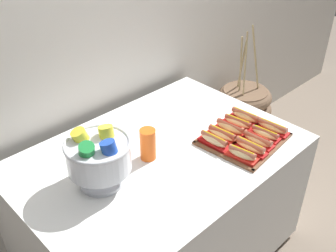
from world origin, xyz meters
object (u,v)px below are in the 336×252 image
(punch_bowl, at_px, (99,155))
(hot_dog_5, at_px, (214,141))
(hot_dog_7, at_px, (230,128))
(hot_dog_1, at_px, (250,147))
(hot_dog_4, at_px, (272,127))
(cup_stack, at_px, (148,144))
(serving_tray, at_px, (243,139))
(hot_dog_0, at_px, (242,154))
(hot_dog_9, at_px, (245,117))
(hot_dog_6, at_px, (222,135))
(hot_dog_8, at_px, (238,123))
(buffet_table, at_px, (160,205))
(hot_dog_3, at_px, (265,134))
(floor_vase, at_px, (241,126))
(hot_dog_2, at_px, (258,140))

(punch_bowl, bearing_deg, hot_dog_5, -16.78)
(hot_dog_7, bearing_deg, hot_dog_1, -108.95)
(hot_dog_4, bearing_deg, cup_stack, 154.04)
(serving_tray, relative_size, hot_dog_5, 2.52)
(serving_tray, distance_m, hot_dog_0, 0.17)
(hot_dog_9, relative_size, cup_stack, 1.10)
(hot_dog_6, xyz_separation_m, hot_dog_8, (0.15, 0.01, -0.00))
(hot_dog_8, bearing_deg, buffet_table, 163.68)
(hot_dog_0, xyz_separation_m, hot_dog_8, (0.21, 0.19, -0.00))
(hot_dog_1, height_order, punch_bowl, punch_bowl)
(buffet_table, height_order, hot_dog_8, hot_dog_8)
(hot_dog_3, distance_m, hot_dog_8, 0.17)
(floor_vase, distance_m, punch_bowl, 1.58)
(floor_vase, height_order, punch_bowl, floor_vase)
(hot_dog_0, relative_size, hot_dog_5, 0.96)
(hot_dog_8, relative_size, hot_dog_9, 0.99)
(hot_dog_3, height_order, hot_dog_5, hot_dog_5)
(hot_dog_0, distance_m, hot_dog_6, 0.18)
(hot_dog_2, relative_size, hot_dog_5, 0.99)
(punch_bowl, bearing_deg, hot_dog_7, -12.36)
(hot_dog_7, xyz_separation_m, cup_stack, (-0.45, 0.15, 0.04))
(hot_dog_4, height_order, hot_dog_7, hot_dog_7)
(hot_dog_3, bearing_deg, hot_dog_4, 5.50)
(hot_dog_5, bearing_deg, punch_bowl, 163.22)
(hot_dog_1, height_order, cup_stack, cup_stack)
(hot_dog_9, bearing_deg, hot_dog_8, -174.50)
(floor_vase, bearing_deg, hot_dog_7, -150.49)
(hot_dog_7, height_order, punch_bowl, punch_bowl)
(floor_vase, bearing_deg, hot_dog_1, -143.30)
(hot_dog_4, height_order, hot_dog_8, hot_dog_4)
(cup_stack, bearing_deg, hot_dog_5, -28.62)
(serving_tray, xyz_separation_m, hot_dog_9, (0.14, 0.10, 0.03))
(buffet_table, bearing_deg, hot_dog_3, -32.29)
(hot_dog_6, bearing_deg, hot_dog_8, 5.50)
(punch_bowl, bearing_deg, hot_dog_0, -29.83)
(serving_tray, bearing_deg, cup_stack, 153.15)
(hot_dog_6, xyz_separation_m, punch_bowl, (-0.65, 0.17, 0.12))
(hot_dog_2, relative_size, hot_dog_7, 0.95)
(buffet_table, relative_size, punch_bowl, 4.85)
(buffet_table, bearing_deg, hot_dog_1, -44.13)
(floor_vase, bearing_deg, hot_dog_6, -152.46)
(buffet_table, relative_size, hot_dog_1, 7.70)
(floor_vase, height_order, hot_dog_1, floor_vase)
(hot_dog_7, relative_size, hot_dog_8, 1.03)
(hot_dog_7, height_order, hot_dog_8, hot_dog_7)
(hot_dog_9, bearing_deg, punch_bowl, 170.63)
(hot_dog_3, distance_m, hot_dog_9, 0.18)
(floor_vase, distance_m, hot_dog_5, 1.08)
(buffet_table, relative_size, hot_dog_5, 8.12)
(buffet_table, distance_m, hot_dog_7, 0.57)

